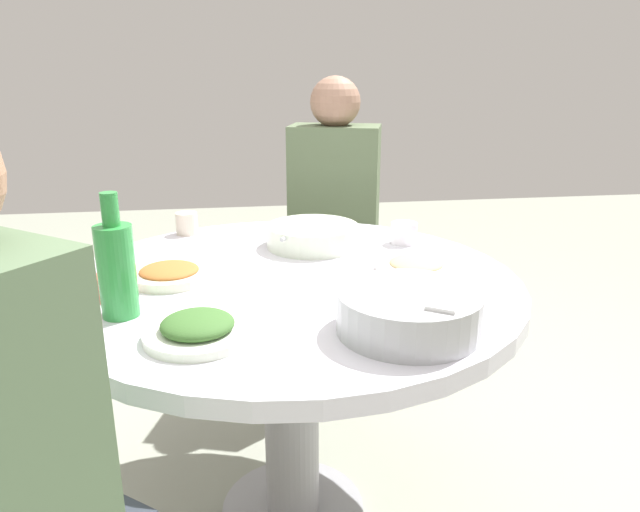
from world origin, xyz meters
name	(u,v)px	position (x,y,z in m)	size (l,w,h in m)	color
round_dining_table	(290,326)	(0.00, 0.00, 0.60)	(1.17, 1.17, 0.73)	#99999E
rice_bowl	(409,311)	(0.35, 0.21, 0.78)	(0.29, 0.29, 0.09)	#B2B5BA
soup_bowl	(313,236)	(-0.26, 0.09, 0.76)	(0.27, 0.27, 0.07)	white
dish_tofu_braise	(169,274)	(-0.02, -0.30, 0.75)	(0.20, 0.20, 0.04)	silver
dish_noodles	(416,267)	(0.01, 0.33, 0.75)	(0.21, 0.21, 0.04)	white
dish_greens	(198,329)	(0.32, -0.21, 0.75)	(0.21, 0.21, 0.05)	silver
green_bottle	(116,268)	(0.19, -0.38, 0.84)	(0.08, 0.08, 0.27)	green
tea_cup_near	(91,290)	(0.10, -0.46, 0.76)	(0.06, 0.06, 0.06)	#BF5142
tea_cup_far	(404,233)	(-0.25, 0.37, 0.76)	(0.08, 0.08, 0.06)	white
tea_cup_side	(187,223)	(-0.46, -0.28, 0.77)	(0.07, 0.07, 0.07)	beige
stool_for_diner_right	(334,321)	(-0.83, 0.26, 0.23)	(0.32, 0.32, 0.45)	brown
diner_right	(335,193)	(-0.83, 0.26, 0.77)	(0.42, 0.41, 0.76)	#2D333D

